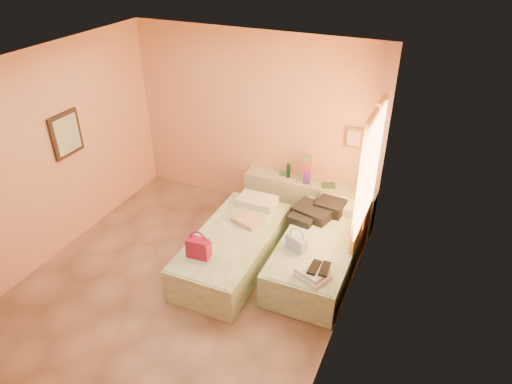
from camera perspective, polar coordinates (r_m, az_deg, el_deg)
ground at (r=6.17m, az=-8.85°, el=-11.13°), size 4.50×4.50×0.00m
room_walls at (r=5.49m, az=-5.41°, el=5.89°), size 4.02×4.51×2.81m
headboard_ledge at (r=7.17m, az=6.50°, el=-1.03°), size 2.05×0.30×0.65m
bed_left at (r=6.24m, az=-2.86°, el=-7.16°), size 0.92×2.01×0.50m
bed_right at (r=6.23m, az=7.85°, el=-7.60°), size 0.92×2.01×0.50m
water_bottle at (r=7.06m, az=4.06°, el=2.70°), size 0.08×0.08×0.23m
rainbow_box at (r=6.88m, az=6.48°, el=2.78°), size 0.11×0.11×0.45m
small_dish at (r=7.18m, az=3.30°, el=2.31°), size 0.11×0.11×0.03m
green_book at (r=6.92m, az=9.06°, el=0.82°), size 0.24×0.20×0.03m
flower_vase at (r=6.80m, az=13.35°, el=0.75°), size 0.22×0.22×0.24m
magenta_handbag at (r=5.69m, az=-7.19°, el=-6.89°), size 0.30×0.18×0.27m
khaki_garment at (r=6.30m, az=-0.93°, el=-3.50°), size 0.47×0.41×0.07m
clothes_pile at (r=6.44m, az=7.57°, el=-2.39°), size 0.63×0.63×0.17m
blue_handbag at (r=5.81m, az=5.07°, el=-6.37°), size 0.30×0.23×0.18m
towel_stack at (r=5.44m, az=7.12°, el=-10.14°), size 0.44×0.42×0.10m
sandal_pair at (r=5.42m, az=7.91°, el=-9.46°), size 0.21×0.27×0.03m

